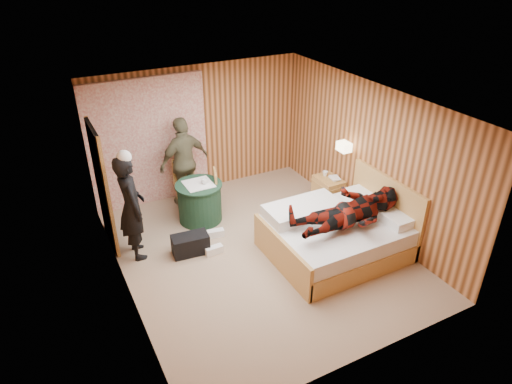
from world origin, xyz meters
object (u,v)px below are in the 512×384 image
round_table (200,202)px  chair_near (210,190)px  wall_lamp (344,147)px  man_on_bed (351,204)px  bed (337,234)px  chair_far (186,178)px  nightstand (328,191)px  duffel_bag (190,244)px  man_at_table (184,162)px  woman_standing (131,207)px

round_table → chair_near: (0.23, 0.06, 0.15)m
wall_lamp → round_table: wall_lamp is taller
man_on_bed → bed: bearing=97.2°
chair_far → man_on_bed: bearing=-62.7°
nightstand → round_table: round_table is taller
chair_near → duffel_bag: 1.25m
chair_near → nightstand: bearing=90.5°
chair_far → man_at_table: man_at_table is taller
bed → chair_far: (-1.60, 2.57, 0.21)m
round_table → chair_far: bearing=90.4°
duffel_bag → bed: bearing=-20.4°
bed → chair_far: 3.04m
round_table → woman_standing: (-1.28, -0.50, 0.50)m
wall_lamp → man_on_bed: size_ratio=0.15×
man_on_bed → chair_near: bearing=122.2°
man_at_table → chair_far: bearing=69.4°
chair_near → man_on_bed: 2.65m
bed → man_on_bed: man_on_bed is taller
chair_near → woman_standing: woman_standing is taller
wall_lamp → man_on_bed: 1.50m
bed → man_on_bed: bearing=-82.8°
woman_standing → bed: bearing=-115.9°
bed → man_on_bed: (0.03, -0.23, 0.67)m
bed → chair_far: bearing=121.9°
nightstand → man_at_table: man_at_table is taller
bed → woman_standing: woman_standing is taller
round_table → chair_near: size_ratio=0.93×
nightstand → man_on_bed: (-0.73, -1.54, 0.71)m
wall_lamp → chair_near: bearing=156.0°
wall_lamp → nightstand: (-0.04, 0.29, -1.01)m
wall_lamp → duffel_bag: (-2.91, 0.02, -1.14)m
chair_near → man_on_bed: (1.39, -2.21, 0.48)m
chair_far → chair_near: (0.24, -0.60, -0.03)m
round_table → bed: bearing=-50.2°
bed → round_table: bearing=129.8°
chair_far → man_at_table: 0.32m
duffel_bag → man_on_bed: size_ratio=0.33×
bed → wall_lamp: bearing=51.7°
woman_standing → man_at_table: bearing=-46.7°
bed → duffel_bag: size_ratio=3.60×
nightstand → round_table: 2.43m
wall_lamp → round_table: (-2.40, 0.90, -0.93)m
chair_far → chair_near: chair_far is taller
wall_lamp → nightstand: 1.06m
bed → duffel_bag: (-2.11, 1.04, -0.16)m
wall_lamp → chair_near: size_ratio=0.29×
bed → chair_far: size_ratio=2.25×
chair_near → bed: bearing=52.6°
nightstand → woman_standing: size_ratio=0.33×
chair_near → man_on_bed: bearing=50.3°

